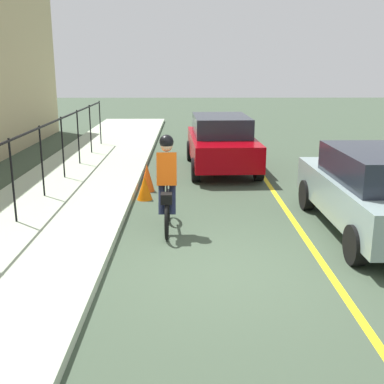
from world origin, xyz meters
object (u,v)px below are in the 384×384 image
(patrol_sedan, at_px, (377,190))
(traffic_cone_near, at_px, (145,188))
(cyclist_lead, at_px, (167,184))
(parked_sedan_rear, at_px, (221,142))
(traffic_cone_far, at_px, (147,178))

(patrol_sedan, bearing_deg, traffic_cone_near, 61.39)
(patrol_sedan, bearing_deg, cyclist_lead, 87.04)
(patrol_sedan, xyz_separation_m, parked_sedan_rear, (5.74, 2.45, 0.00))
(parked_sedan_rear, xyz_separation_m, traffic_cone_far, (-2.60, 2.00, -0.48))
(traffic_cone_near, distance_m, traffic_cone_far, 0.79)
(cyclist_lead, bearing_deg, traffic_cone_far, 11.10)
(cyclist_lead, xyz_separation_m, traffic_cone_near, (2.20, 0.62, -0.63))
(patrol_sedan, distance_m, parked_sedan_rear, 6.24)
(parked_sedan_rear, distance_m, traffic_cone_far, 3.32)
(cyclist_lead, bearing_deg, traffic_cone_near, 15.07)
(patrol_sedan, distance_m, traffic_cone_far, 5.47)
(cyclist_lead, distance_m, parked_sedan_rear, 5.77)
(traffic_cone_near, height_order, traffic_cone_far, traffic_cone_far)
(cyclist_lead, height_order, patrol_sedan, cyclist_lead)
(cyclist_lead, bearing_deg, parked_sedan_rear, -14.50)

